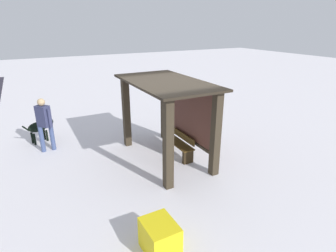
# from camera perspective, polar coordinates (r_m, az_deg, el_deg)

# --- Properties ---
(ground_plane) EXTENTS (60.00, 60.00, 0.00)m
(ground_plane) POSITION_cam_1_polar(r_m,az_deg,el_deg) (8.58, -0.39, -6.59)
(ground_plane) COLOR silver
(bus_shelter) EXTENTS (3.44, 1.92, 2.40)m
(bus_shelter) POSITION_cam_1_polar(r_m,az_deg,el_deg) (8.05, 0.92, 4.26)
(bus_shelter) COLOR #342B1E
(bus_shelter) RESTS_ON ground
(bench_left_inside) EXTENTS (1.41, 0.38, 0.72)m
(bench_left_inside) POSITION_cam_1_polar(r_m,az_deg,el_deg) (8.62, 2.22, -3.94)
(bench_left_inside) COLOR #4A3515
(bench_left_inside) RESTS_ON ground
(person_walking) EXTENTS (0.53, 0.51, 1.76)m
(person_walking) POSITION_cam_1_polar(r_m,az_deg,el_deg) (9.49, -24.40, 0.99)
(person_walking) COLOR #35395D
(person_walking) RESTS_ON ground
(dog) EXTENTS (0.56, 1.01, 0.77)m
(dog) POSITION_cam_1_polar(r_m,az_deg,el_deg) (10.49, -25.12, -0.13)
(dog) COLOR black
(dog) RESTS_ON ground
(grit_bin) EXTENTS (0.71, 0.57, 0.61)m
(grit_bin) POSITION_cam_1_polar(r_m,az_deg,el_deg) (5.33, -1.73, -22.21)
(grit_bin) COLOR yellow
(grit_bin) RESTS_ON ground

